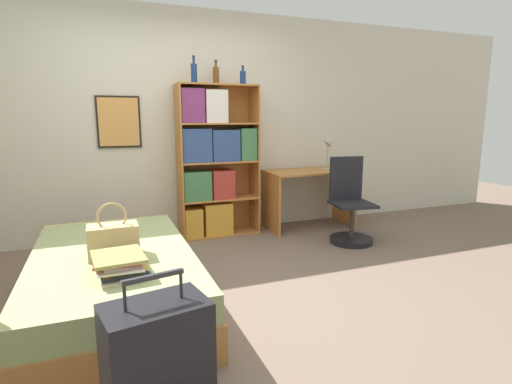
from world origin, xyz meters
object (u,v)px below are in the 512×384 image
bottle_green (194,73)px  desk (309,188)px  desk_lamp (329,147)px  bottle_clear (243,77)px  bed (114,279)px  handbag (113,240)px  suitcase (158,372)px  desk_chair (350,215)px  book_stack_on_bed (121,264)px  bookcase (212,162)px  bottle_brown (216,75)px

bottle_green → desk: size_ratio=0.26×
desk_lamp → bottle_clear: bearing=175.9°
bed → handbag: (0.01, -0.12, 0.33)m
suitcase → desk_lamp: size_ratio=1.77×
bottle_clear → desk_chair: bearing=-37.4°
suitcase → desk: suitcase is taller
bottle_clear → bed: bearing=-136.5°
handbag → bottle_clear: bearing=46.0°
bed → book_stack_on_bed: bearing=-85.6°
book_stack_on_bed → bottle_clear: (1.50, 1.95, 1.34)m
book_stack_on_bed → bottle_clear: bearing=52.4°
bookcase → bottle_green: bottle_green is taller
bookcase → bottle_brown: (0.07, 0.02, 0.98)m
bed → bottle_clear: 2.67m
bottle_brown → handbag: bearing=-126.7°
book_stack_on_bed → desk: bearing=38.6°
bed → bookcase: bearing=52.2°
bookcase → desk: bearing=-5.0°
book_stack_on_bed → desk_chair: bearing=25.4°
bookcase → suitcase: bearing=-109.6°
handbag → bottle_clear: 2.55m
desk → handbag: bearing=-147.6°
bed → bookcase: bookcase is taller
bottle_green → bottle_brown: (0.27, 0.07, -0.01)m
handbag → bottle_brown: bearing=53.3°
bottle_brown → bottle_clear: 0.30m
suitcase → bookcase: size_ratio=0.43×
bookcase → desk_chair: bookcase is taller
suitcase → desk: (2.26, 2.79, 0.19)m
bottle_clear → desk_lamp: 1.39m
bed → bottle_clear: bearing=43.5°
book_stack_on_bed → bookcase: bookcase is taller
desk_lamp → book_stack_on_bed: bearing=-144.6°
bed → bottle_green: bottle_green is taller
desk_chair → book_stack_on_bed: bearing=-154.6°
bottle_green → bottle_brown: bearing=13.9°
bed → suitcase: suitcase is taller
suitcase → bottle_green: bottle_green is taller
handbag → desk: bearing=32.4°
bottle_green → desk_chair: bottle_green is taller
desk → desk_chair: size_ratio=1.16×
book_stack_on_bed → desk_chair: size_ratio=0.40×
bed → desk_lamp: size_ratio=4.65×
book_stack_on_bed → bookcase: bearing=60.5°
bed → desk_chair: bearing=15.3°
suitcase → bottle_clear: 3.52m
bookcase → bottle_green: 1.01m
handbag → suitcase: size_ratio=0.51×
book_stack_on_bed → bottle_brown: 2.71m
bottle_brown → desk: bottle_brown is taller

